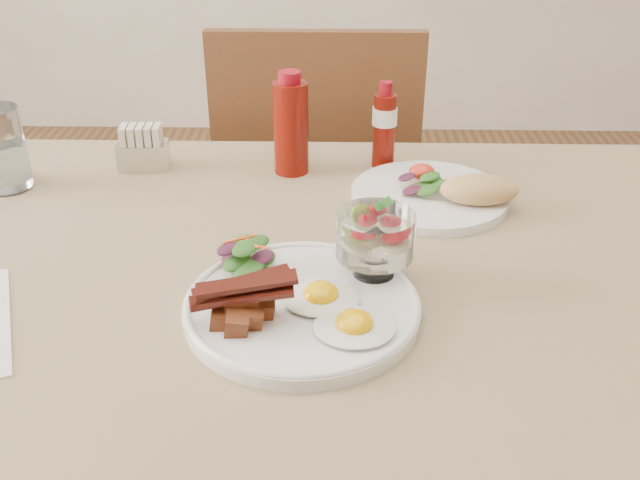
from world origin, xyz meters
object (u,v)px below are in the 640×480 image
table (305,322)px  ketchup_bottle (291,126)px  chair_far (318,199)px  hot_sauce_bottle (384,126)px  fruit_cup (375,235)px  main_plate (302,307)px  second_plate (441,193)px  water_glass (2,154)px  sugar_caddy (143,150)px

table → ketchup_bottle: size_ratio=7.79×
chair_far → ketchup_bottle: 0.47m
chair_far → ketchup_bottle: size_ratio=5.45×
hot_sauce_bottle → fruit_cup: bearing=-94.9°
main_plate → second_plate: bearing=56.1°
main_plate → fruit_cup: (0.09, 0.07, 0.06)m
table → hot_sauce_bottle: (0.12, 0.34, 0.16)m
chair_far → main_plate: (0.00, -0.77, 0.24)m
main_plate → water_glass: (-0.49, 0.34, 0.05)m
table → hot_sauce_bottle: size_ratio=9.05×
chair_far → second_plate: (0.20, -0.47, 0.24)m
hot_sauce_bottle → sugar_caddy: 0.41m
ketchup_bottle → sugar_caddy: ketchup_bottle is taller
chair_far → sugar_caddy: bearing=-129.2°
main_plate → sugar_caddy: bearing=124.5°
second_plate → ketchup_bottle: size_ratio=1.46×
chair_far → water_glass: chair_far is taller
second_plate → water_glass: (-0.69, 0.04, 0.04)m
sugar_caddy → water_glass: size_ratio=0.65×
table → second_plate: size_ratio=5.33×
main_plate → sugar_caddy: sugar_caddy is taller
table → second_plate: 0.30m
water_glass → fruit_cup: bearing=-25.3°
water_glass → second_plate: bearing=-3.3°
fruit_cup → second_plate: bearing=63.9°
main_plate → fruit_cup: bearing=37.2°
chair_far → ketchup_bottle: chair_far is taller
second_plate → water_glass: size_ratio=1.90×
hot_sauce_bottle → water_glass: bearing=-170.5°
table → chair_far: (0.00, 0.66, -0.14)m
fruit_cup → water_glass: 0.64m
ketchup_bottle → water_glass: ketchup_bottle is taller
fruit_cup → sugar_caddy: bearing=136.7°
fruit_cup → sugar_caddy: (-0.37, 0.35, -0.04)m
chair_far → sugar_caddy: (-0.28, -0.35, 0.26)m
second_plate → sugar_caddy: 0.50m
main_plate → ketchup_bottle: bearing=95.0°
main_plate → second_plate: size_ratio=1.12×
table → sugar_caddy: 0.44m
main_plate → sugar_caddy: 0.51m
water_glass → table: bearing=-25.8°
hot_sauce_bottle → main_plate: bearing=-105.1°
chair_far → second_plate: size_ratio=3.72×
hot_sauce_bottle → table: bearing=-109.8°
fruit_cup → sugar_caddy: size_ratio=1.15×
sugar_caddy → fruit_cup: bearing=-46.4°
second_plate → hot_sauce_bottle: size_ratio=1.70×
chair_far → main_plate: bearing=-89.8°
hot_sauce_bottle → chair_far: bearing=110.2°
table → fruit_cup: fruit_cup is taller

